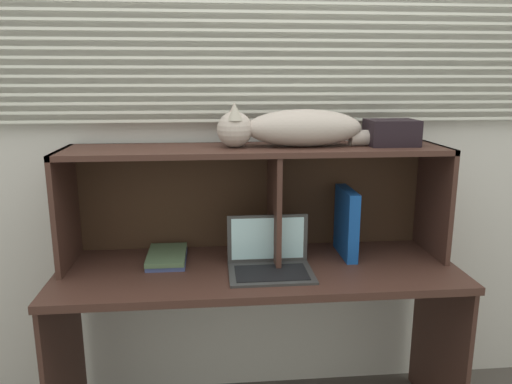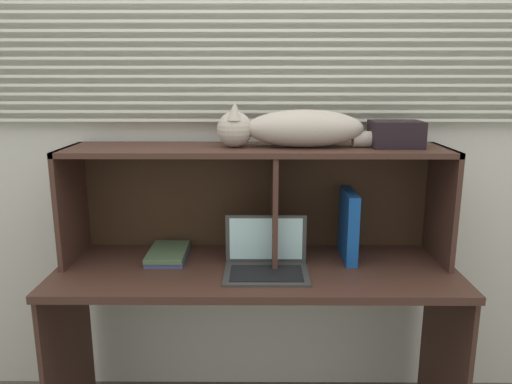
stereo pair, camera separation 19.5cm
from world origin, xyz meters
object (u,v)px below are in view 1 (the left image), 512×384
cat (296,128)px  book_stack (167,257)px  laptop (270,261)px  storage_box (391,133)px  binder_upright (346,223)px

cat → book_stack: cat is taller
laptop → storage_box: size_ratio=1.64×
cat → storage_box: 0.39m
cat → binder_upright: size_ratio=2.85×
laptop → binder_upright: (0.34, 0.15, 0.10)m
laptop → storage_box: bearing=15.8°
cat → book_stack: (-0.53, -0.00, -0.52)m
laptop → cat: bearing=50.3°
book_stack → binder_upright: bearing=0.2°
binder_upright → book_stack: 0.76m
cat → storage_box: (0.39, 0.00, -0.02)m
laptop → book_stack: laptop is taller
binder_upright → book_stack: binder_upright is taller
cat → laptop: 0.53m
binder_upright → storage_box: size_ratio=1.45×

